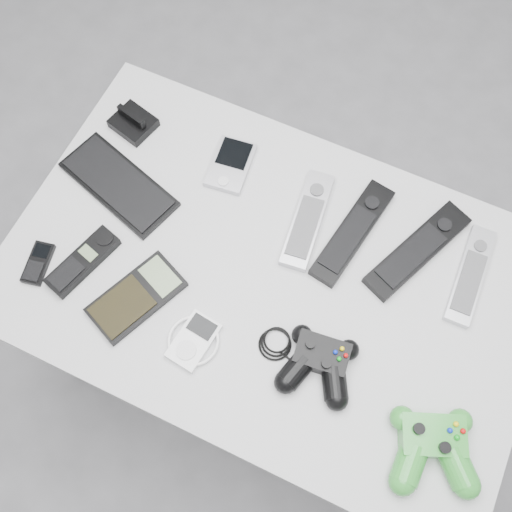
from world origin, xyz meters
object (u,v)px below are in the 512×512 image
at_px(pda_keyboard, 119,184).
at_px(remote_silver_b, 470,275).
at_px(remote_black_a, 353,232).
at_px(remote_black_b, 418,250).
at_px(controller_black, 320,362).
at_px(desk, 270,285).
at_px(remote_silver_a, 307,219).
at_px(cordless_handset, 83,261).
at_px(mobile_phone, 38,263).
at_px(pda, 231,165).
at_px(controller_green, 433,446).
at_px(calculator, 136,297).
at_px(mp3_player, 194,341).

height_order(pda_keyboard, remote_silver_b, remote_silver_b).
distance_m(remote_black_a, remote_black_b, 0.13).
distance_m(pda_keyboard, controller_black, 0.56).
height_order(pda_keyboard, remote_black_a, remote_black_a).
bearing_deg(desk, remote_silver_b, 24.40).
relative_size(remote_silver_a, cordless_handset, 1.37).
bearing_deg(remote_black_b, mobile_phone, -129.88).
bearing_deg(remote_silver_a, desk, -104.63).
bearing_deg(mobile_phone, remote_silver_a, 23.31).
bearing_deg(cordless_handset, controller_black, 17.36).
relative_size(desk, remote_black_a, 4.24).
bearing_deg(remote_black_a, cordless_handset, -138.90).
distance_m(remote_black_b, mobile_phone, 0.76).
bearing_deg(pda_keyboard, remote_black_b, 28.11).
height_order(pda, controller_black, controller_black).
height_order(remote_black_b, cordless_handset, same).
xyz_separation_m(desk, remote_silver_b, (0.36, 0.16, 0.07)).
xyz_separation_m(remote_silver_b, controller_green, (0.03, -0.34, 0.02)).
xyz_separation_m(pda_keyboard, remote_black_b, (0.62, 0.12, 0.00)).
distance_m(remote_silver_a, calculator, 0.38).
distance_m(remote_silver_a, remote_black_a, 0.09).
distance_m(pda_keyboard, remote_silver_b, 0.74).
relative_size(desk, controller_green, 6.26).
bearing_deg(calculator, mobile_phone, -151.43).
relative_size(remote_black_a, calculator, 1.34).
distance_m(remote_silver_b, mp3_player, 0.56).
distance_m(desk, remote_black_a, 0.20).
bearing_deg(calculator, mp3_player, 10.97).
height_order(pda_keyboard, cordless_handset, cordless_handset).
xyz_separation_m(remote_black_b, controller_green, (0.14, -0.35, 0.01)).
height_order(pda_keyboard, calculator, calculator).
xyz_separation_m(remote_black_b, mp3_player, (-0.32, -0.35, -0.00)).
distance_m(remote_black_a, remote_silver_b, 0.24).
bearing_deg(cordless_handset, pda, 78.69).
xyz_separation_m(remote_silver_a, remote_black_a, (0.09, 0.01, 0.00)).
bearing_deg(calculator, desk, 58.64).
height_order(remote_black_a, remote_black_b, same).
relative_size(remote_black_b, controller_black, 1.08).
distance_m(desk, controller_black, 0.22).
bearing_deg(pda_keyboard, calculator, -35.22).
distance_m(desk, mp3_player, 0.21).
height_order(pda, controller_green, controller_green).
bearing_deg(controller_black, calculator, 177.95).
bearing_deg(remote_black_a, controller_green, -40.46).
bearing_deg(remote_silver_b, mobile_phone, -158.61).
height_order(remote_black_a, controller_green, controller_green).
bearing_deg(pda, cordless_handset, -124.60).
relative_size(pda, cordless_handset, 0.78).
xyz_separation_m(pda_keyboard, cordless_handset, (0.02, -0.18, 0.00)).
xyz_separation_m(desk, calculator, (-0.22, -0.15, 0.07)).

